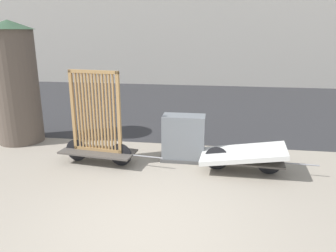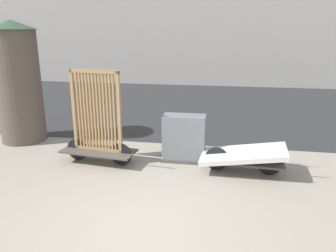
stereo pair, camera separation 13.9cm
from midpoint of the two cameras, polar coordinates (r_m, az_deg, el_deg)
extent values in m
plane|color=gray|center=(5.43, -3.70, -17.09)|extent=(60.00, 60.00, 0.00)
cube|color=#2D2D30|center=(13.76, 4.95, 3.73)|extent=(56.00, 10.04, 0.01)
cube|color=#4C4742|center=(7.81, -11.48, -4.29)|extent=(1.80, 0.89, 0.04)
cylinder|color=black|center=(7.58, -7.70, -4.91)|extent=(0.53, 0.10, 0.53)
cylinder|color=black|center=(8.09, -15.02, -3.96)|extent=(0.53, 0.10, 0.53)
cylinder|color=gray|center=(7.35, -3.02, -5.32)|extent=(0.70, 0.11, 0.03)
cube|color=#A87F4C|center=(7.79, -11.51, -3.91)|extent=(1.20, 0.21, 0.07)
cube|color=#A87F4C|center=(7.38, -12.30, 9.25)|extent=(1.20, 0.21, 0.07)
cube|color=#A87F4C|center=(7.82, -15.54, 2.73)|extent=(0.08, 0.08, 1.86)
cube|color=#A87F4C|center=(7.29, -7.98, 2.22)|extent=(0.08, 0.08, 1.86)
cube|color=#A87F4C|center=(7.76, -14.81, 2.68)|extent=(0.04, 0.05, 1.79)
cube|color=#A87F4C|center=(7.71, -14.29, 2.65)|extent=(0.04, 0.05, 1.79)
cube|color=#A87F4C|center=(7.67, -13.77, 2.61)|extent=(0.04, 0.05, 1.79)
cube|color=#A87F4C|center=(7.63, -13.24, 2.58)|extent=(0.04, 0.05, 1.79)
cube|color=#A87F4C|center=(7.59, -12.70, 2.54)|extent=(0.04, 0.05, 1.79)
cube|color=#A87F4C|center=(7.56, -12.16, 2.51)|extent=(0.04, 0.05, 1.79)
cube|color=#A87F4C|center=(7.52, -11.62, 2.47)|extent=(0.04, 0.05, 1.79)
cube|color=#A87F4C|center=(7.48, -11.06, 2.43)|extent=(0.04, 0.05, 1.79)
cube|color=#A87F4C|center=(7.44, -10.51, 2.39)|extent=(0.04, 0.05, 1.79)
cube|color=#A87F4C|center=(7.41, -9.94, 2.35)|extent=(0.04, 0.05, 1.79)
cube|color=#A87F4C|center=(7.37, -9.38, 2.32)|extent=(0.04, 0.05, 1.79)
cube|color=#A87F4C|center=(7.34, -8.80, 2.28)|extent=(0.04, 0.05, 1.79)
cube|color=#4C4742|center=(7.34, 13.39, -5.80)|extent=(1.78, 0.81, 0.04)
cylinder|color=black|center=(7.37, 17.78, -6.21)|extent=(0.53, 0.07, 0.53)
cylinder|color=black|center=(7.36, 8.99, -5.63)|extent=(0.53, 0.07, 0.53)
cylinder|color=gray|center=(7.45, 22.82, -6.33)|extent=(0.70, 0.08, 0.03)
cube|color=silver|center=(7.29, 13.47, -4.75)|extent=(1.87, 1.09, 0.39)
cube|color=#4C4C4C|center=(7.90, 3.27, -5.62)|extent=(1.05, 0.55, 0.08)
cube|color=slate|center=(7.73, 3.33, -2.11)|extent=(0.99, 0.49, 1.10)
cylinder|color=brown|center=(9.80, -24.22, 6.20)|extent=(1.20, 1.20, 3.02)
cone|color=#335138|center=(9.69, -25.37, 15.69)|extent=(1.34, 1.34, 0.24)
camera|label=1|loc=(0.07, -89.44, 0.16)|focal=35.00mm
camera|label=2|loc=(0.07, 90.56, -0.16)|focal=35.00mm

